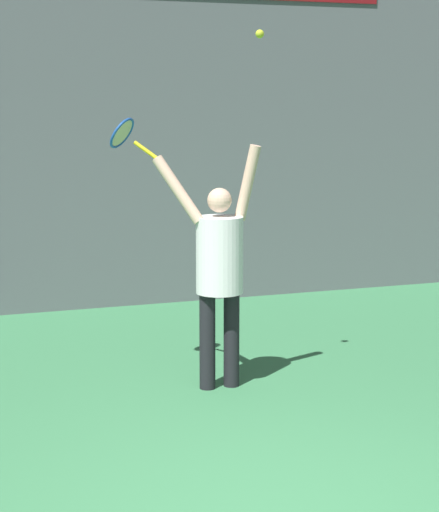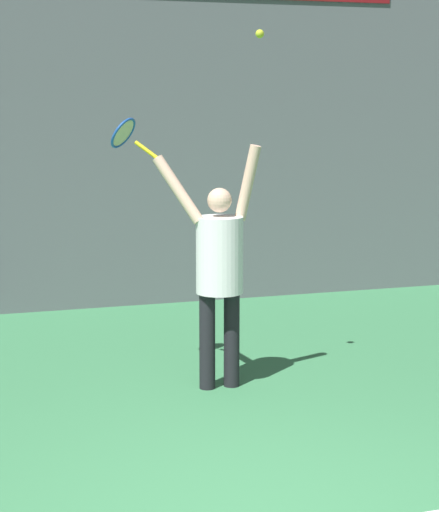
# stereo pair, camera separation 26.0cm
# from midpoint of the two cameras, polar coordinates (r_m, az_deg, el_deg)

# --- Properties ---
(back_wall) EXTENTS (18.00, 0.10, 5.00)m
(back_wall) POSITION_cam_midpoint_polar(r_m,az_deg,el_deg) (10.38, -9.79, 10.37)
(back_wall) COLOR slate
(back_wall) RESTS_ON ground_plane
(tennis_player) EXTENTS (0.84, 0.48, 1.99)m
(tennis_player) POSITION_cam_midpoint_polar(r_m,az_deg,el_deg) (7.45, -1.03, -0.51)
(tennis_player) COLOR black
(tennis_player) RESTS_ON ground_plane
(tennis_racket) EXTENTS (0.41, 0.39, 0.34)m
(tennis_racket) POSITION_cam_midpoint_polar(r_m,az_deg,el_deg) (7.56, -6.86, 7.41)
(tennis_racket) COLOR yellow
(tennis_ball) EXTENTS (0.07, 0.07, 0.07)m
(tennis_ball) POSITION_cam_midpoint_polar(r_m,az_deg,el_deg) (7.34, 1.45, 13.51)
(tennis_ball) COLOR #CCDB2D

